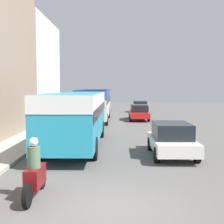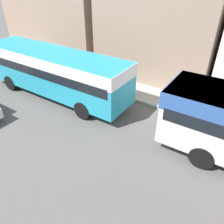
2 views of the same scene
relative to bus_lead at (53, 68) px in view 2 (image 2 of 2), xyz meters
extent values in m
cube|color=#B2ADA3|center=(-3.11, -8.51, -1.77)|extent=(2.20, 120.00, 0.15)
cube|color=gray|center=(-6.75, -5.67, 2.80)|extent=(5.09, 9.58, 9.30)
cube|color=teal|center=(0.00, 0.00, -0.19)|extent=(2.46, 9.98, 2.32)
cube|color=white|center=(0.00, 0.00, 0.63)|extent=(2.48, 10.03, 0.70)
cube|color=black|center=(0.00, 0.00, 0.10)|extent=(2.51, 9.58, 0.51)
cylinder|color=black|center=(-1.13, 3.09, -1.35)|extent=(0.28, 1.00, 1.00)
cylinder|color=black|center=(1.13, 3.09, -1.35)|extent=(0.28, 1.00, 1.00)
cylinder|color=black|center=(-1.13, -3.09, -1.35)|extent=(0.28, 1.00, 1.00)
cylinder|color=black|center=(1.13, -3.09, -1.35)|extent=(0.28, 1.00, 1.00)
cylinder|color=black|center=(-1.15, 9.33, -1.35)|extent=(0.28, 1.00, 1.00)
cylinder|color=black|center=(1.20, 9.33, -1.35)|extent=(0.28, 1.00, 1.00)
camera|label=1|loc=(2.15, -16.27, 1.25)|focal=50.00mm
camera|label=2|loc=(8.47, 9.82, 4.91)|focal=35.00mm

